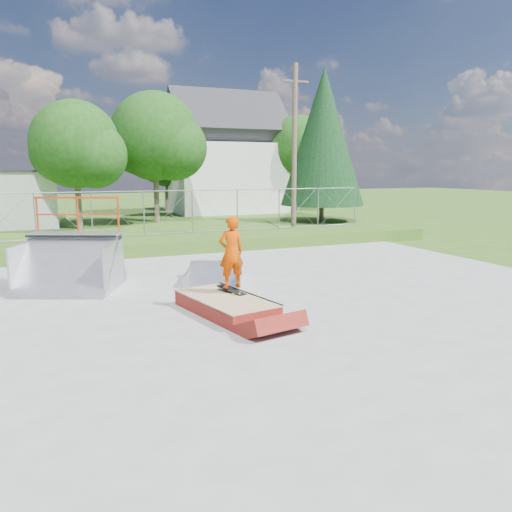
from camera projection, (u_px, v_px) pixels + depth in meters
The scene contains 16 objects.
ground at pixel (237, 318), 10.67m from camera, with size 120.00×120.00×0.00m, color #335C1A.
concrete_pad at pixel (237, 317), 10.66m from camera, with size 20.00×16.00×0.04m, color gray.
grass_berm at pixel (150, 245), 19.24m from camera, with size 24.00×3.00×0.50m, color #335C1A.
grind_box at pixel (226, 306), 10.91m from camera, with size 1.73×2.74×0.38m.
quarter_pipe at pixel (66, 246), 12.76m from camera, with size 2.40×2.03×2.40m, color #9B9DA3, non-canonical shape.
flat_bank_ramp at pixel (214, 275), 13.88m from camera, with size 1.51×1.61×0.46m, color #9B9DA3, non-canonical shape.
skateboard at pixel (232, 291), 11.29m from camera, with size 0.22×0.80×0.02m, color black.
skater at pixel (231, 255), 11.15m from camera, with size 0.59×0.39×1.61m, color #CB3A00.
chain_link_fence at pixel (144, 213), 19.95m from camera, with size 20.00×0.06×1.80m, color gray, non-canonical shape.
gable_house at pixel (226, 160), 37.06m from camera, with size 8.40×6.08×8.94m.
utility_pole at pixel (294, 151), 23.75m from camera, with size 0.24×0.24×8.00m, color #4F3C32.
tree_left_near at pixel (81, 148), 25.45m from camera, with size 4.76×4.48×6.65m.
tree_center at pixel (160, 140), 28.88m from camera, with size 5.44×5.12×7.60m.
tree_right_far at pixel (302, 150), 36.99m from camera, with size 5.10×4.80×7.12m.
tree_back_mid at pixel (170, 163), 37.32m from camera, with size 4.08×3.84×5.70m.
conifer_tree at pixel (323, 137), 29.84m from camera, with size 5.04×5.04×9.10m.
Camera 1 is at (-3.64, -9.63, 3.12)m, focal length 35.00 mm.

